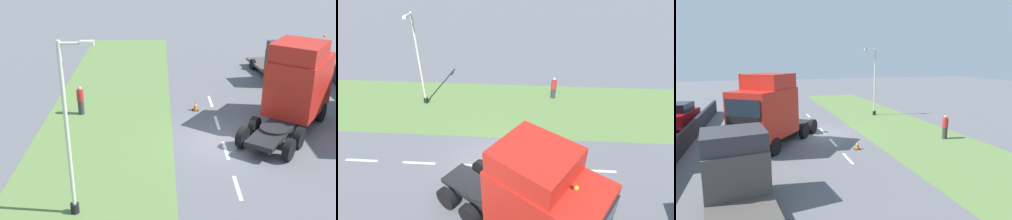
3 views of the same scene
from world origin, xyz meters
The scene contains 8 objects.
ground_plane centered at (0.00, 0.00, 0.00)m, with size 120.00×120.00×0.00m, color slate.
grass_verge centered at (-6.00, 0.00, 0.01)m, with size 7.00×44.00×0.01m.
lane_markings centered at (0.00, -0.70, 0.00)m, with size 0.16×14.60×0.00m.
lorry_cab centered at (4.09, 2.30, 2.29)m, with size 6.02×7.06×4.70m.
flatbed_truck centered at (5.45, 9.47, 1.49)m, with size 3.07×6.01×2.83m.
lamp_post centered at (-6.21, -5.43, 2.99)m, with size 1.28×0.32×6.48m.
pedestrian centered at (-7.61, 3.87, 0.82)m, with size 0.39×0.39×1.67m.
traffic_cone_lead centered at (-1.05, 4.29, 0.28)m, with size 0.36×0.36×0.58m.
Camera 1 is at (-3.15, -18.39, 9.52)m, focal length 45.00 mm.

